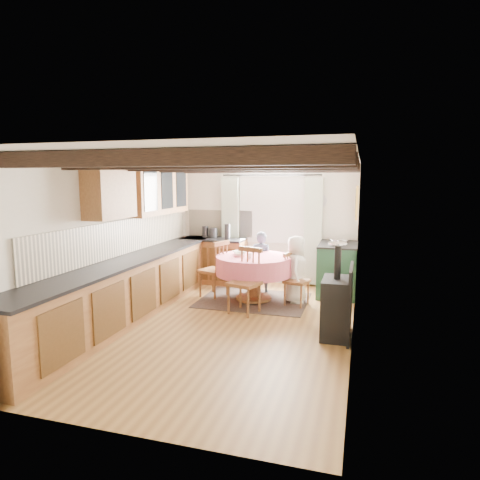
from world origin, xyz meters
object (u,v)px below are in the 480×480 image
(dining_table, at_px, (254,278))
(cup, at_px, (250,256))
(chair_left, at_px, (214,268))
(chair_near, at_px, (244,281))
(aga_range, at_px, (338,269))
(cast_iron_stove, at_px, (337,292))
(chair_right, at_px, (297,279))
(child_right, at_px, (296,269))
(child_far, at_px, (261,262))

(dining_table, height_order, cup, cup)
(chair_left, xyz_separation_m, cup, (0.76, -0.31, 0.32))
(chair_near, bearing_deg, chair_left, 152.49)
(aga_range, distance_m, cast_iron_stove, 2.18)
(chair_right, distance_m, child_right, 0.22)
(chair_left, distance_m, cup, 0.88)
(child_far, xyz_separation_m, child_right, (0.74, -0.50, 0.01))
(aga_range, bearing_deg, chair_left, -160.74)
(aga_range, relative_size, cast_iron_stove, 0.85)
(chair_left, height_order, cup, chair_left)
(chair_near, height_order, aga_range, chair_near)
(chair_near, relative_size, chair_left, 1.01)
(child_far, height_order, cup, child_far)
(chair_near, distance_m, chair_left, 1.12)
(chair_right, relative_size, cast_iron_stove, 0.72)
(child_right, distance_m, cup, 0.85)
(dining_table, relative_size, child_far, 1.14)
(chair_right, distance_m, aga_range, 1.08)
(aga_range, bearing_deg, chair_right, -124.84)
(chair_left, relative_size, cast_iron_stove, 0.83)
(chair_right, xyz_separation_m, cup, (-0.78, -0.17, 0.39))
(dining_table, distance_m, chair_near, 0.73)
(chair_near, relative_size, child_far, 0.91)
(chair_left, relative_size, child_far, 0.90)
(chair_right, bearing_deg, dining_table, 99.69)
(chair_near, distance_m, aga_range, 2.05)
(aga_range, bearing_deg, dining_table, -149.11)
(chair_right, xyz_separation_m, child_far, (-0.78, 0.67, 0.13))
(dining_table, xyz_separation_m, child_far, (-0.02, 0.61, 0.18))
(chair_left, distance_m, cast_iron_stove, 2.67)
(child_right, bearing_deg, chair_near, 135.36)
(chair_left, height_order, child_far, child_far)
(dining_table, bearing_deg, chair_right, -4.64)
(chair_near, bearing_deg, child_far, 109.20)
(aga_range, xyz_separation_m, child_far, (-1.40, -0.22, 0.09))
(child_far, bearing_deg, child_right, 143.67)
(dining_table, height_order, chair_near, chair_near)
(chair_near, xyz_separation_m, cast_iron_stove, (1.46, -0.63, 0.10))
(cup, bearing_deg, chair_right, 12.65)
(chair_left, height_order, child_right, child_right)
(chair_left, bearing_deg, dining_table, 104.30)
(chair_left, relative_size, aga_range, 0.98)
(chair_left, xyz_separation_m, child_right, (1.49, 0.03, 0.07))
(chair_right, relative_size, child_right, 0.77)
(chair_left, bearing_deg, chair_near, 64.96)
(chair_right, distance_m, cast_iron_stove, 1.48)
(aga_range, xyz_separation_m, cast_iron_stove, (0.11, -2.17, 0.14))
(dining_table, bearing_deg, chair_left, 174.58)
(chair_left, relative_size, child_right, 0.89)
(aga_range, bearing_deg, cast_iron_stove, -87.10)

